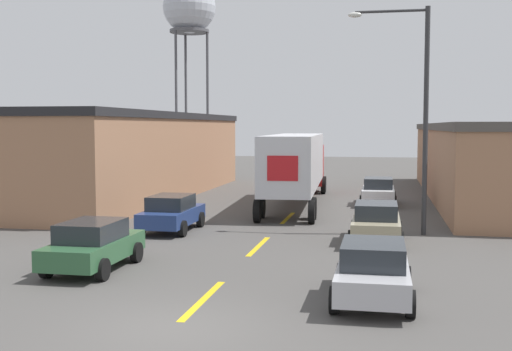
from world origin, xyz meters
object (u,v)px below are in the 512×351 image
at_px(parked_car_left_near, 93,245).
at_px(parked_car_left_far, 172,212).
at_px(parked_car_right_far, 378,191).
at_px(parked_car_right_mid, 376,222).
at_px(semi_truck, 297,162).
at_px(water_tower, 189,9).
at_px(street_lamp, 417,104).
at_px(parked_car_right_near, 373,271).

height_order(parked_car_left_near, parked_car_left_far, same).
bearing_deg(parked_car_left_far, parked_car_right_far, 52.24).
bearing_deg(parked_car_right_mid, semi_truck, 111.86).
distance_m(semi_truck, parked_car_right_mid, 12.17).
bearing_deg(water_tower, parked_car_right_mid, -64.70).
xyz_separation_m(semi_truck, parked_car_left_far, (-3.95, -10.14, -1.59)).
height_order(parked_car_right_mid, parked_car_left_far, same).
height_order(parked_car_right_mid, street_lamp, street_lamp).
bearing_deg(semi_truck, water_tower, 113.58).
bearing_deg(parked_car_right_far, parked_car_left_near, -114.71).
bearing_deg(parked_car_left_near, parked_car_right_near, -12.94).
bearing_deg(water_tower, street_lamp, -61.90).
xyz_separation_m(parked_car_right_far, parked_car_left_near, (-8.44, -18.35, 0.00)).
bearing_deg(parked_car_left_far, water_tower, 105.97).
bearing_deg(parked_car_left_far, street_lamp, 6.50).
relative_size(parked_car_left_near, parked_car_right_near, 1.00).
relative_size(semi_truck, street_lamp, 1.78).
bearing_deg(water_tower, parked_car_right_near, -68.35).
xyz_separation_m(parked_car_right_mid, parked_car_left_far, (-8.44, 1.06, 0.00)).
bearing_deg(water_tower, parked_car_left_near, -76.31).
relative_size(parked_car_left_near, street_lamp, 0.45).
bearing_deg(semi_truck, parked_car_left_near, -105.52).
relative_size(parked_car_right_far, street_lamp, 0.45).
bearing_deg(parked_car_right_mid, parked_car_right_near, -90.00).
xyz_separation_m(parked_car_right_far, parked_car_right_near, (0.00, -20.29, 0.00)).
relative_size(parked_car_right_mid, parked_car_right_near, 1.00).
relative_size(parked_car_right_mid, parked_car_left_far, 1.00).
relative_size(parked_car_left_near, parked_car_right_mid, 1.00).
height_order(parked_car_right_far, parked_car_left_near, same).
bearing_deg(water_tower, parked_car_right_far, -56.94).
xyz_separation_m(parked_car_left_far, street_lamp, (9.95, 1.13, 4.52)).
height_order(semi_truck, parked_car_right_far, semi_truck).
distance_m(parked_car_left_near, parked_car_right_near, 8.66).
bearing_deg(parked_car_right_near, parked_car_left_far, 131.96).
xyz_separation_m(parked_car_right_far, parked_car_left_far, (-8.44, -10.90, 0.00)).
bearing_deg(parked_car_right_near, parked_car_right_far, 90.00).
relative_size(parked_car_right_far, parked_car_right_near, 1.00).
bearing_deg(parked_car_right_near, parked_car_left_near, 167.06).
bearing_deg(street_lamp, parked_car_right_far, 98.78).
distance_m(parked_car_left_far, parked_car_right_near, 12.63).
xyz_separation_m(semi_truck, parked_car_right_near, (4.49, -19.53, -1.59)).
distance_m(parked_car_right_far, parked_car_right_near, 20.29).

